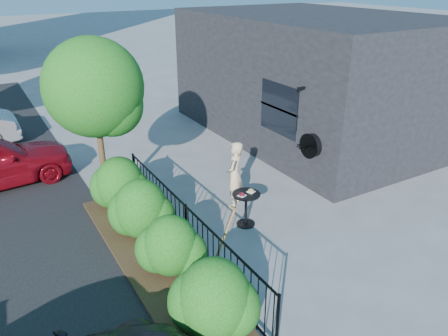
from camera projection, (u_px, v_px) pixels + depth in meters
ground at (249, 232)px, 9.57m from camera, size 120.00×120.00×0.00m
shop_building at (313, 75)px, 14.83m from camera, size 6.22×9.00×4.00m
fence at (186, 228)px, 8.65m from camera, size 0.05×6.05×1.10m
planting_bed at (155, 261)px, 8.54m from camera, size 1.30×6.00×0.08m
shrubs at (156, 228)px, 8.40m from camera, size 1.10×5.60×1.24m
patio_tree at (98, 94)px, 9.58m from camera, size 2.20×2.20×3.94m
cafe_table at (246, 203)px, 9.62m from camera, size 0.62×0.62×0.83m
woman at (235, 175)px, 10.34m from camera, size 0.70×0.69×1.63m
shovel at (222, 246)px, 7.97m from camera, size 0.55×0.18×1.42m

